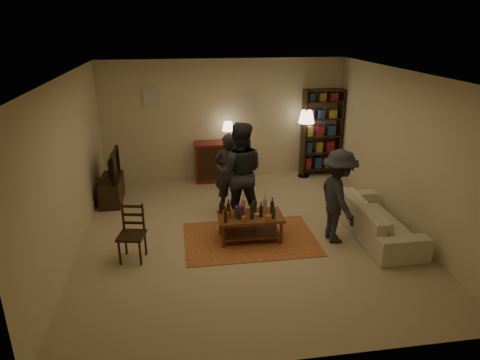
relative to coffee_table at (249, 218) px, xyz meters
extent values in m
plane|color=#C6B793|center=(-0.03, 0.22, -0.39)|extent=(6.00, 6.00, 0.00)
plane|color=beige|center=(-0.03, 3.22, 0.96)|extent=(5.50, 0.00, 5.50)
plane|color=beige|center=(-2.78, 0.22, 0.96)|extent=(0.00, 6.00, 6.00)
plane|color=beige|center=(2.72, 0.22, 0.96)|extent=(0.00, 6.00, 6.00)
plane|color=beige|center=(-0.03, -2.78, 0.96)|extent=(5.50, 0.00, 5.50)
plane|color=white|center=(-0.03, 0.22, 2.31)|extent=(6.00, 6.00, 0.00)
cube|color=beige|center=(-1.63, 3.20, 1.51)|extent=(0.35, 0.03, 0.45)
cube|color=beige|center=(0.57, 3.20, 1.31)|extent=(0.30, 0.03, 0.40)
cube|color=maroon|center=(0.01, 0.00, -0.39)|extent=(2.20, 1.50, 0.01)
cube|color=brown|center=(0.01, 0.00, 0.03)|extent=(1.08, 0.60, 0.04)
cube|color=brown|center=(0.01, 0.00, -0.28)|extent=(0.98, 0.50, 0.02)
cylinder|color=brown|center=(-0.47, -0.23, -0.19)|extent=(0.05, 0.05, 0.40)
cylinder|color=brown|center=(0.49, -0.24, -0.19)|extent=(0.05, 0.05, 0.40)
cylinder|color=brown|center=(-0.46, 0.24, -0.19)|extent=(0.05, 0.05, 0.40)
cylinder|color=brown|center=(0.49, 0.22, -0.19)|extent=(0.05, 0.05, 0.40)
cylinder|color=#B6662A|center=(-0.37, -0.04, 0.10)|extent=(0.07, 0.07, 0.10)
cylinder|color=#B6662A|center=(-0.13, -0.20, 0.09)|extent=(0.07, 0.07, 0.09)
cylinder|color=#B6662A|center=(0.09, 0.18, 0.10)|extent=(0.07, 0.07, 0.11)
cylinder|color=#B6662A|center=(0.26, -0.23, 0.09)|extent=(0.07, 0.07, 0.09)
cube|color=#732D7D|center=(-0.17, 0.02, 0.14)|extent=(0.16, 0.13, 0.18)
cylinder|color=gray|center=(0.13, -0.02, 0.06)|extent=(0.12, 0.12, 0.03)
cube|color=#321F10|center=(-1.88, -0.38, 0.02)|extent=(0.45, 0.45, 0.04)
cylinder|color=#321F10|center=(-2.06, -0.50, -0.19)|extent=(0.04, 0.04, 0.40)
cylinder|color=#321F10|center=(-1.76, -0.56, -0.19)|extent=(0.04, 0.04, 0.40)
cylinder|color=#321F10|center=(-2.00, -0.19, -0.19)|extent=(0.04, 0.04, 0.40)
cylinder|color=#321F10|center=(-1.70, -0.25, -0.19)|extent=(0.04, 0.04, 0.40)
cube|color=#321F10|center=(-1.85, -0.22, 0.27)|extent=(0.31, 0.09, 0.46)
cube|color=#321F10|center=(-2.48, 2.02, -0.14)|extent=(0.40, 1.00, 0.50)
imported|color=black|center=(-2.46, 2.02, 0.38)|extent=(0.13, 0.97, 0.56)
cube|color=maroon|center=(-0.23, 2.94, 0.06)|extent=(1.00, 0.48, 0.90)
cube|color=#321F10|center=(-0.23, 2.69, -0.17)|extent=(0.92, 0.02, 0.22)
cube|color=#321F10|center=(-0.23, 2.69, 0.09)|extent=(0.92, 0.02, 0.22)
cube|color=#321F10|center=(-0.23, 2.69, 0.35)|extent=(0.92, 0.02, 0.22)
cylinder|color=#321F10|center=(0.02, 2.94, 0.53)|extent=(0.12, 0.12, 0.04)
cylinder|color=#321F10|center=(0.02, 2.94, 0.66)|extent=(0.02, 0.02, 0.22)
cone|color=#FFE5B2|center=(0.02, 2.94, 0.87)|extent=(0.26, 0.26, 0.20)
cube|color=#321F10|center=(1.79, 3.00, 0.61)|extent=(0.04, 0.34, 2.00)
cube|color=#321F10|center=(2.65, 3.00, 0.61)|extent=(0.04, 0.34, 2.00)
cube|color=#321F10|center=(2.22, 3.00, -0.24)|extent=(0.90, 0.34, 0.03)
cube|color=#321F10|center=(2.22, 3.00, 0.16)|extent=(0.90, 0.34, 0.03)
cube|color=#321F10|center=(2.22, 3.00, 0.56)|extent=(0.90, 0.34, 0.03)
cube|color=#321F10|center=(2.22, 3.00, 0.96)|extent=(0.90, 0.34, 0.03)
cube|color=#321F10|center=(2.22, 3.00, 1.36)|extent=(0.90, 0.34, 0.03)
cube|color=#321F10|center=(2.22, 3.00, 1.61)|extent=(0.90, 0.34, 0.03)
cube|color=maroon|center=(1.92, 3.00, -0.10)|extent=(0.12, 0.22, 0.26)
cube|color=navy|center=(2.17, 3.00, -0.10)|extent=(0.15, 0.22, 0.26)
cube|color=olive|center=(2.44, 3.00, -0.10)|extent=(0.18, 0.22, 0.26)
cube|color=navy|center=(1.92, 3.00, 0.29)|extent=(0.12, 0.22, 0.24)
cube|color=olive|center=(2.17, 3.00, 0.29)|extent=(0.15, 0.22, 0.24)
cube|color=maroon|center=(2.44, 3.00, 0.29)|extent=(0.18, 0.22, 0.24)
cube|color=olive|center=(1.92, 3.00, 0.68)|extent=(0.12, 0.22, 0.22)
cube|color=maroon|center=(2.17, 3.00, 0.68)|extent=(0.15, 0.22, 0.22)
cube|color=navy|center=(2.44, 3.00, 0.68)|extent=(0.18, 0.22, 0.22)
cube|color=maroon|center=(1.92, 3.00, 1.07)|extent=(0.12, 0.22, 0.20)
cube|color=navy|center=(2.17, 3.00, 1.07)|extent=(0.15, 0.22, 0.20)
cube|color=olive|center=(2.44, 3.00, 1.07)|extent=(0.18, 0.22, 0.20)
cube|color=navy|center=(1.92, 3.00, 1.46)|extent=(0.12, 0.22, 0.18)
cube|color=olive|center=(2.17, 3.00, 1.46)|extent=(0.15, 0.22, 0.18)
cube|color=maroon|center=(2.44, 3.00, 1.46)|extent=(0.18, 0.22, 0.18)
cylinder|color=black|center=(1.80, 2.87, -0.38)|extent=(0.28, 0.28, 0.03)
cylinder|color=black|center=(1.80, 2.87, 0.30)|extent=(0.03, 0.03, 1.39)
cone|color=#FFE5B2|center=(1.80, 2.87, 1.04)|extent=(0.36, 0.36, 0.28)
imported|color=beige|center=(2.17, -0.18, -0.09)|extent=(0.81, 2.08, 0.61)
imported|color=#27262E|center=(-0.18, 1.24, 0.37)|extent=(0.64, 0.52, 1.53)
imported|color=#24242C|center=(-0.05, 0.78, 0.53)|extent=(0.99, 0.83, 1.84)
imported|color=#27282F|center=(1.41, -0.24, 0.39)|extent=(0.63, 1.04, 1.57)
camera|label=1|loc=(-1.13, -6.32, 3.07)|focal=32.00mm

